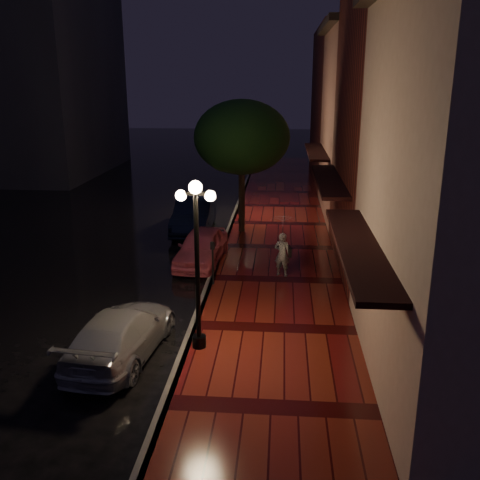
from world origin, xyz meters
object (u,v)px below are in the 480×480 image
at_px(parking_meter, 213,259).
at_px(silver_car, 121,333).
at_px(navy_car, 194,215).
at_px(streetlamp_far, 241,167).
at_px(streetlamp_near, 197,256).
at_px(woman_with_umbrella, 283,236).
at_px(street_tree, 242,140).
at_px(pink_car, 202,247).

bearing_deg(parking_meter, silver_car, -105.07).
bearing_deg(parking_meter, navy_car, 108.99).
distance_m(streetlamp_far, parking_meter, 9.75).
distance_m(streetlamp_near, silver_car, 2.77).
bearing_deg(streetlamp_near, streetlamp_far, 90.00).
relative_size(streetlamp_near, woman_with_umbrella, 1.99).
height_order(silver_car, parking_meter, parking_meter).
bearing_deg(parking_meter, streetlamp_far, 93.63).
bearing_deg(streetlamp_near, street_tree, 88.65).
xyz_separation_m(pink_car, navy_car, (-1.02, 4.56, 0.10)).
height_order(streetlamp_far, pink_car, streetlamp_far).
bearing_deg(streetlamp_near, silver_car, -169.44).
bearing_deg(woman_with_umbrella, streetlamp_far, -58.87).
xyz_separation_m(navy_car, silver_car, (0.06, -11.74, -0.14)).
xyz_separation_m(silver_car, parking_meter, (1.71, 4.73, 0.42)).
xyz_separation_m(navy_car, woman_with_umbrella, (4.06, -5.98, 0.82)).
xyz_separation_m(streetlamp_near, navy_car, (-1.97, 11.39, -1.84)).
distance_m(streetlamp_near, navy_car, 11.70).
xyz_separation_m(streetlamp_near, parking_meter, (-0.20, 4.37, -1.56)).
relative_size(streetlamp_near, silver_car, 1.00).
xyz_separation_m(street_tree, silver_car, (-2.17, -11.35, -3.62)).
xyz_separation_m(streetlamp_near, silver_car, (-1.91, -0.36, -1.97)).
distance_m(streetlamp_near, pink_car, 7.16).
relative_size(streetlamp_near, streetlamp_far, 1.00).
distance_m(streetlamp_far, silver_car, 14.62).
bearing_deg(street_tree, pink_car, -106.19).
bearing_deg(navy_car, pink_car, -78.57).
bearing_deg(street_tree, parking_meter, -93.96).
xyz_separation_m(woman_with_umbrella, parking_meter, (-2.29, -1.03, -0.54)).
bearing_deg(silver_car, street_tree, -94.60).
height_order(streetlamp_near, streetlamp_far, same).
height_order(streetlamp_far, navy_car, streetlamp_far).
relative_size(street_tree, silver_car, 1.34).
bearing_deg(silver_car, streetlamp_near, -163.22).
distance_m(pink_car, parking_meter, 2.60).
relative_size(street_tree, pink_car, 1.49).
height_order(streetlamp_near, pink_car, streetlamp_near).
bearing_deg(navy_car, woman_with_umbrella, -57.02).
height_order(street_tree, navy_car, street_tree).
bearing_deg(silver_car, pink_car, -91.40).
relative_size(street_tree, navy_car, 1.25).
bearing_deg(parking_meter, street_tree, 90.86).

